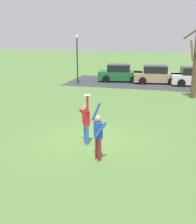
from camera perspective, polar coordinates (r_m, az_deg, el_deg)
name	(u,v)px	position (r m, az deg, el deg)	size (l,w,h in m)	color
ground_plane	(89,140)	(11.73, -1.86, -5.93)	(120.00, 120.00, 0.00)	#567F3D
person_catcher	(86,121)	(11.11, -2.49, -1.83)	(0.53, 0.59, 2.08)	#3366B7
person_defender	(98,133)	(9.71, 0.03, -4.48)	(0.62, 0.66, 2.04)	maroon
frisbee_disc	(87,95)	(10.61, -2.23, 3.53)	(0.26, 0.26, 0.02)	white
parked_car_green	(120,74)	(26.40, 4.58, 7.96)	(4.30, 2.45, 1.59)	#1E6633
parked_car_tan	(156,75)	(25.88, 12.00, 7.51)	(4.30, 2.45, 1.59)	tan
parked_car_white	(195,77)	(25.62, 19.45, 6.86)	(4.30, 2.45, 1.59)	white
parking_strip	(154,83)	(25.74, 11.50, 5.86)	(15.74, 6.40, 0.01)	#38383D
bare_tree_tall	(196,60)	(20.23, 19.79, 10.10)	(1.59, 1.61, 5.78)	brown
lamppost_by_lot	(77,55)	(24.80, -4.36, 11.77)	(0.28, 0.28, 4.26)	#2D2D33
field_cone_orange	(89,119)	(14.10, -1.86, -1.44)	(0.26, 0.26, 0.32)	orange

